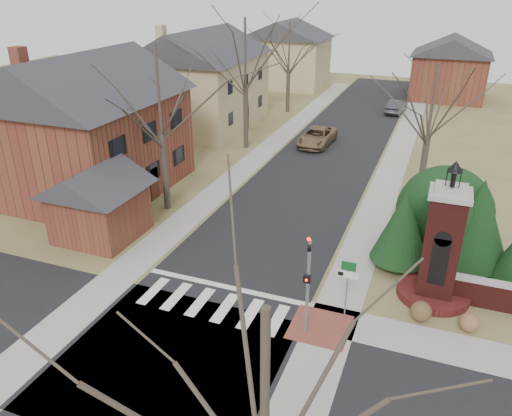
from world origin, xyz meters
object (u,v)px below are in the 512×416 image
at_px(traffic_signal_pole, 308,277).
at_px(distant_car, 396,106).
at_px(brick_gate_monument, 440,255).
at_px(sign_post, 347,279).
at_px(pickup_truck, 317,137).

height_order(traffic_signal_pole, distant_car, traffic_signal_pole).
distance_m(traffic_signal_pole, brick_gate_monument, 6.47).
bearing_deg(sign_post, pickup_truck, 107.54).
distance_m(traffic_signal_pole, distant_car, 37.97).
height_order(traffic_signal_pole, sign_post, traffic_signal_pole).
height_order(brick_gate_monument, pickup_truck, brick_gate_monument).
bearing_deg(traffic_signal_pole, pickup_truck, 103.72).
bearing_deg(brick_gate_monument, pickup_truck, 118.23).
relative_size(sign_post, brick_gate_monument, 0.42).
xyz_separation_m(traffic_signal_pole, brick_gate_monument, (4.70, 4.42, -0.42)).
height_order(brick_gate_monument, distant_car, brick_gate_monument).
bearing_deg(pickup_truck, distant_car, 72.62).
height_order(sign_post, distant_car, sign_post).
xyz_separation_m(sign_post, brick_gate_monument, (3.41, 3.01, 0.22)).
relative_size(sign_post, pickup_truck, 0.53).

